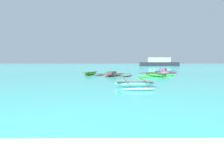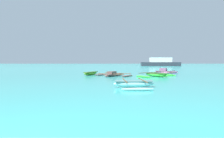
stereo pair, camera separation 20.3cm
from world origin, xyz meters
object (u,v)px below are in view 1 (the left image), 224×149
Objects in this scene: moored_boat_0 at (113,74)px; moored_boat_1 at (135,84)px; distant_ferry at (159,63)px; moored_boat_4 at (165,72)px; moored_boat_2 at (90,73)px; moored_boat_3 at (156,75)px.

moored_boat_0 is 10.37m from moored_boat_1.
moored_boat_0 is 48.01m from distant_ferry.
moored_boat_0 reaches higher than moored_boat_1.
moored_boat_1 is 0.26× the size of distant_ferry.
moored_boat_1 is 0.88× the size of moored_boat_4.
moored_boat_4 reaches higher than moored_boat_1.
moored_boat_3 is (8.05, -2.54, -0.01)m from moored_boat_2.
moored_boat_0 is at bearing 95.27° from moored_boat_1.
moored_boat_1 is at bearing -77.67° from moored_boat_4.
moored_boat_1 is at bearing -139.48° from moored_boat_0.
moored_boat_1 is 15.72m from moored_boat_4.
moored_boat_4 reaches higher than moored_boat_2.
moored_boat_3 is (5.05, -0.75, 0.03)m from moored_boat_0.
moored_boat_4 is (2.41, 4.94, 0.04)m from moored_boat_3.
moored_boat_1 is 1.13× the size of moored_boat_2.
moored_boat_4 reaches higher than moored_boat_3.
distant_ferry is (15.33, 55.30, 0.95)m from moored_boat_1.
distant_ferry is (9.19, 40.83, 0.93)m from moored_boat_4.
moored_boat_0 is 1.20× the size of moored_boat_4.
moored_boat_1 reaches higher than moored_boat_2.
moored_boat_2 is (-4.32, 12.07, -0.02)m from moored_boat_1.
moored_boat_3 is at bearing -84.15° from moored_boat_2.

